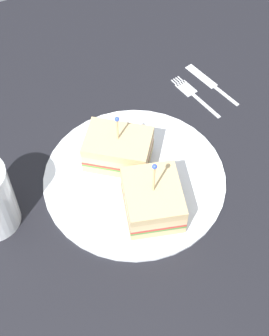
% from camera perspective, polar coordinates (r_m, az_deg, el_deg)
% --- Properties ---
extents(ground_plane, '(1.04, 1.04, 0.02)m').
position_cam_1_polar(ground_plane, '(0.80, 0.00, -1.68)').
color(ground_plane, black).
extents(plate, '(0.28, 0.28, 0.01)m').
position_cam_1_polar(plate, '(0.78, 0.00, -1.07)').
color(plate, white).
rests_on(plate, ground_plane).
extents(sandwich_half_front, '(0.12, 0.11, 0.10)m').
position_cam_1_polar(sandwich_half_front, '(0.78, -1.84, 2.15)').
color(sandwich_half_front, tan).
rests_on(sandwich_half_front, plate).
extents(sandwich_half_back, '(0.10, 0.11, 0.11)m').
position_cam_1_polar(sandwich_half_back, '(0.73, 2.39, -3.44)').
color(sandwich_half_back, tan).
rests_on(sandwich_half_back, plate).
extents(fork, '(0.04, 0.12, 0.00)m').
position_cam_1_polar(fork, '(0.91, 6.38, 8.41)').
color(fork, silver).
rests_on(fork, ground_plane).
extents(knife, '(0.04, 0.13, 0.00)m').
position_cam_1_polar(knife, '(0.93, 8.39, 9.50)').
color(knife, silver).
rests_on(knife, ground_plane).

